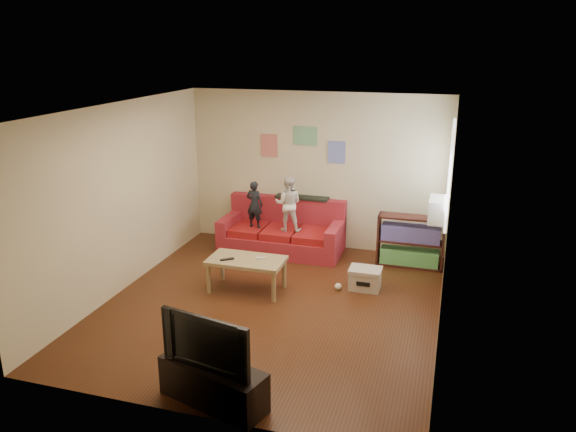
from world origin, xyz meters
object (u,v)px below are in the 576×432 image
(sofa, at_px, (283,233))
(coffee_table, at_px, (246,263))
(television, at_px, (211,339))
(tv_stand, at_px, (213,384))
(child_b, at_px, (288,204))
(file_box, at_px, (365,278))
(bookshelf, at_px, (410,244))
(child_a, at_px, (254,204))

(sofa, height_order, coffee_table, sofa)
(television, bearing_deg, coffee_table, 115.24)
(television, bearing_deg, tv_stand, 0.00)
(child_b, bearing_deg, file_box, 137.84)
(coffee_table, distance_m, bookshelf, 2.74)
(child_b, relative_size, file_box, 2.01)
(child_b, xyz_separation_m, file_box, (1.48, -1.01, -0.74))
(coffee_table, height_order, tv_stand, coffee_table)
(file_box, relative_size, tv_stand, 0.41)
(child_a, bearing_deg, child_b, -172.91)
(sofa, height_order, file_box, sofa)
(bookshelf, height_order, tv_stand, bookshelf)
(child_a, bearing_deg, tv_stand, 111.34)
(sofa, distance_m, tv_stand, 4.36)
(coffee_table, xyz_separation_m, bookshelf, (2.19, 1.64, -0.05))
(bookshelf, distance_m, tv_stand, 4.52)
(child_a, distance_m, file_box, 2.41)
(child_b, height_order, file_box, child_b)
(child_b, height_order, bookshelf, child_b)
(bookshelf, relative_size, file_box, 2.26)
(child_a, distance_m, tv_stand, 4.33)
(bookshelf, bearing_deg, file_box, -116.56)
(child_b, bearing_deg, television, 88.30)
(television, bearing_deg, file_box, 83.69)
(file_box, bearing_deg, coffee_table, -161.55)
(file_box, bearing_deg, bookshelf, 63.44)
(bookshelf, bearing_deg, child_b, -177.65)
(coffee_table, bearing_deg, child_b, 83.87)
(bookshelf, distance_m, television, 4.53)
(bookshelf, bearing_deg, sofa, 177.69)
(child_b, relative_size, television, 0.93)
(sofa, xyz_separation_m, tv_stand, (0.60, -4.32, -0.09))
(child_b, height_order, tv_stand, child_b)
(coffee_table, bearing_deg, bookshelf, 36.79)
(bookshelf, height_order, television, television)
(child_a, bearing_deg, bookshelf, -171.10)
(bookshelf, bearing_deg, child_a, -178.19)
(file_box, bearing_deg, child_b, 145.78)
(child_a, xyz_separation_m, file_box, (2.08, -1.01, -0.68))
(television, bearing_deg, child_b, 108.01)
(child_a, distance_m, coffee_table, 1.67)
(child_b, relative_size, tv_stand, 0.82)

